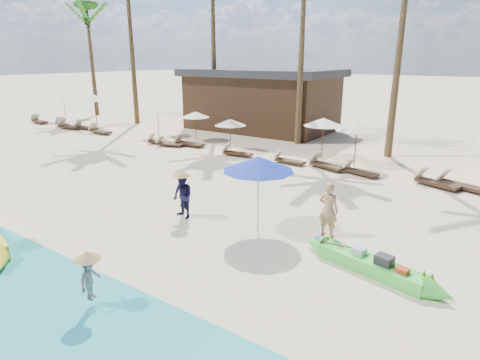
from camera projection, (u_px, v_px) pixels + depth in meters
The scene contains 30 objects.
ground at pixel (180, 240), 11.69m from camera, with size 240.00×240.00×0.00m, color beige.
wet_sand_strip at pixel (3, 332), 7.75m from camera, with size 240.00×4.50×0.01m, color tan.
green_canoe at pixel (370, 264), 9.91m from camera, with size 4.42×1.28×0.57m.
tourist at pixel (328, 210), 11.72m from camera, with size 0.60×0.40×1.66m, color tan.
vendor_green at pixel (183, 196), 13.11m from camera, with size 0.73×0.57×1.49m, color #151439.
vendor_yellow at pixel (90, 278), 8.39m from camera, with size 0.64×0.37×0.99m, color gray.
blue_umbrella at pixel (258, 164), 11.80m from camera, with size 2.15×2.15×2.32m.
resort_parasol_0 at pixel (63, 99), 33.28m from camera, with size 1.91×1.91×1.96m.
lounger_0_left at pixel (39, 121), 32.22m from camera, with size 2.02×0.86×0.66m.
lounger_0_right at pixel (63, 124), 30.66m from camera, with size 1.90×0.89×0.62m.
resort_parasol_1 at pixel (94, 98), 31.03m from camera, with size 2.26×2.26×2.33m.
lounger_1_left at pixel (68, 126), 29.66m from camera, with size 2.04×0.88×0.67m.
lounger_1_right at pixel (85, 127), 29.40m from camera, with size 1.93×0.83×0.63m.
resort_parasol_2 at pixel (158, 111), 26.47m from camera, with size 1.83×1.83×1.88m.
lounger_2_left at pixel (99, 131), 27.85m from camera, with size 1.98×0.70×0.66m.
resort_parasol_3 at pixel (195, 115), 25.08m from camera, with size 1.79×1.79×1.85m.
lounger_3_left at pixel (159, 141), 24.46m from camera, with size 1.75×0.81×0.57m.
lounger_3_right at pixel (169, 143), 23.88m from camera, with size 1.71×0.88×0.56m.
resort_parasol_4 at pixel (230, 122), 22.16m from camera, with size 1.78×1.78×1.83m.
lounger_4_left at pixel (188, 142), 23.97m from camera, with size 1.94×0.65×0.65m.
lounger_4_right at pixel (236, 152), 21.59m from camera, with size 1.73×0.66×0.57m.
resort_parasol_5 at pixel (323, 122), 20.63m from camera, with size 2.06×2.06×2.12m.
lounger_5_left at pixel (288, 160), 20.03m from camera, with size 1.66×0.58×0.56m.
resort_parasol_6 at pixel (357, 126), 19.14m from camera, with size 2.08×2.08×2.14m.
lounger_6_left at pixel (325, 164), 19.12m from camera, with size 1.95×1.07×0.63m.
lounger_6_right at pixel (359, 171), 18.09m from camera, with size 1.72×0.92×0.56m.
lounger_7_left at pixel (434, 181), 16.48m from camera, with size 1.91×1.15×0.62m.
lounger_7_right at pixel (458, 184), 16.21m from camera, with size 1.90×1.12×0.62m.
palm_0 at pixel (88, 21), 34.85m from camera, with size 2.08×2.08×9.90m.
pavilion_west at pixel (261, 99), 29.16m from camera, with size 10.80×6.60×4.30m.
Camera 1 is at (7.49, -7.79, 5.10)m, focal length 30.00 mm.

